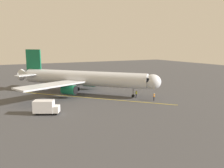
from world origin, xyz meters
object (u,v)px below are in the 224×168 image
Objects in this scene: ground_crew_wing_walker at (136,94)px; box_truck_near_nose at (46,107)px; ground_crew_marshaller at (154,97)px; airplane at (82,78)px.

ground_crew_wing_walker is 22.78m from box_truck_near_nose.
airplane is at bearing -51.64° from ground_crew_marshaller.
airplane is at bearing -46.47° from ground_crew_wing_walker.
airplane is 19.49× the size of ground_crew_wing_walker.
airplane is 6.68× the size of box_truck_near_nose.
ground_crew_marshaller is at bearing 112.91° from ground_crew_wing_walker.
airplane is 14.89m from ground_crew_wing_walker.
ground_crew_marshaller is 0.34× the size of box_truck_near_nose.
box_truck_near_nose reaches higher than ground_crew_wing_walker.
ground_crew_marshaller is 24.35m from box_truck_near_nose.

